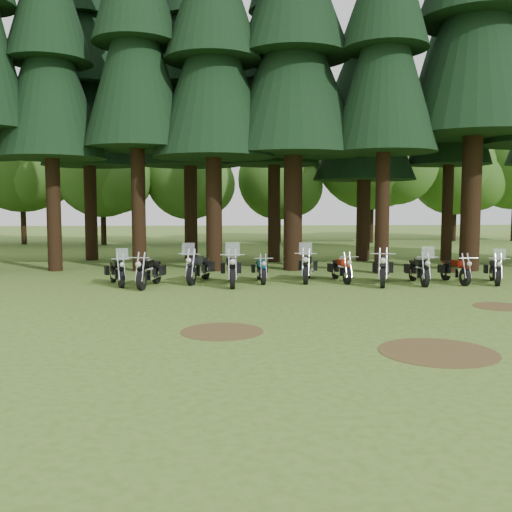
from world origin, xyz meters
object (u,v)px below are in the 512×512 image
object	(u,v)px
motorcycle_3	(232,270)
motorcycle_9	(455,271)
motorcycle_0	(117,272)
motorcycle_6	(341,270)
motorcycle_4	(261,271)
motorcycle_8	(419,271)
motorcycle_10	(495,271)
motorcycle_7	(383,270)
motorcycle_2	(199,268)
motorcycle_1	(149,273)
motorcycle_5	(307,268)

from	to	relation	value
motorcycle_3	motorcycle_9	size ratio (longest dim) A/B	1.20
motorcycle_0	motorcycle_6	distance (m)	7.81
motorcycle_4	motorcycle_6	world-z (taller)	motorcycle_6
motorcycle_3	motorcycle_8	xyz separation A→B (m)	(6.45, -0.12, -0.05)
motorcycle_6	motorcycle_10	xyz separation A→B (m)	(5.24, -0.84, 0.01)
motorcycle_6	motorcycle_7	size ratio (longest dim) A/B	0.86
motorcycle_4	motorcycle_8	distance (m)	5.46
motorcycle_2	motorcycle_8	size ratio (longest dim) A/B	1.05
motorcycle_1	motorcycle_3	world-z (taller)	motorcycle_3
motorcycle_7	motorcycle_8	distance (m)	1.27
motorcycle_3	motorcycle_10	size ratio (longest dim) A/B	1.21
motorcycle_4	motorcycle_10	bearing A→B (deg)	-7.98
motorcycle_3	motorcycle_5	xyz separation A→B (m)	(2.72, 0.85, -0.03)
motorcycle_1	motorcycle_6	world-z (taller)	motorcycle_1
motorcycle_6	motorcycle_8	distance (m)	2.67
motorcycle_2	motorcycle_7	xyz separation A→B (m)	(6.32, -0.98, 0.01)
motorcycle_1	motorcycle_8	size ratio (longest dim) A/B	1.02
motorcycle_10	motorcycle_0	bearing A→B (deg)	-162.43
motorcycle_4	motorcycle_1	bearing A→B (deg)	-168.30
motorcycle_2	motorcycle_4	size ratio (longest dim) A/B	1.18
motorcycle_0	motorcycle_5	bearing A→B (deg)	-15.44
motorcycle_0	motorcycle_1	size ratio (longest dim) A/B	0.92
motorcycle_3	motorcycle_6	xyz separation A→B (m)	(3.92, 0.70, -0.09)
motorcycle_5	motorcycle_7	xyz separation A→B (m)	(2.46, -0.99, 0.02)
motorcycle_1	motorcycle_8	distance (m)	9.20
motorcycle_5	motorcycle_4	bearing A→B (deg)	-164.46
motorcycle_4	motorcycle_10	world-z (taller)	motorcycle_10
motorcycle_0	motorcycle_9	distance (m)	11.69
motorcycle_3	motorcycle_7	distance (m)	5.19
motorcycle_9	motorcycle_6	bearing A→B (deg)	166.75
motorcycle_7	motorcycle_8	bearing A→B (deg)	17.27
motorcycle_2	motorcycle_5	world-z (taller)	motorcycle_2
motorcycle_7	motorcycle_6	bearing A→B (deg)	163.16
motorcycle_9	motorcycle_10	world-z (taller)	motorcycle_10
motorcycle_1	motorcycle_2	size ratio (longest dim) A/B	0.97
motorcycle_4	motorcycle_6	size ratio (longest dim) A/B	0.96
motorcycle_3	motorcycle_8	distance (m)	6.46
motorcycle_0	motorcycle_2	world-z (taller)	motorcycle_2
motorcycle_1	motorcycle_7	world-z (taller)	motorcycle_7
motorcycle_2	motorcycle_6	world-z (taller)	motorcycle_2
motorcycle_7	motorcycle_10	bearing A→B (deg)	16.51
motorcycle_4	motorcycle_7	bearing A→B (deg)	-13.88
motorcycle_6	motorcycle_7	world-z (taller)	motorcycle_7
motorcycle_1	motorcycle_3	bearing A→B (deg)	14.65
motorcycle_1	motorcycle_9	bearing A→B (deg)	12.51
motorcycle_2	motorcycle_6	bearing A→B (deg)	14.64
motorcycle_0	motorcycle_2	size ratio (longest dim) A/B	0.89
motorcycle_3	motorcycle_8	size ratio (longest dim) A/B	1.11
motorcycle_3	motorcycle_9	distance (m)	7.80
motorcycle_2	motorcycle_10	bearing A→B (deg)	10.76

